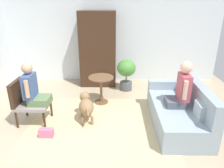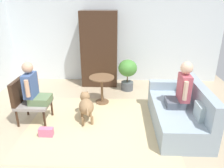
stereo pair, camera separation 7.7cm
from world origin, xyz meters
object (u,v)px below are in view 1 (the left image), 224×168
potted_plant (126,71)px  dog (86,105)px  handbag (46,133)px  person_on_armchair (33,88)px  round_end_table (101,85)px  armoire_cabinet (98,49)px  couch (180,111)px  armchair (26,99)px  person_on_couch (182,88)px

potted_plant → dog: bearing=-118.6°
dog → handbag: size_ratio=3.01×
person_on_armchair → handbag: bearing=-55.9°
dog → handbag: 0.94m
person_on_armchair → round_end_table: bearing=35.5°
armoire_cabinet → couch: bearing=-50.6°
person_on_armchair → armoire_cabinet: armoire_cabinet is taller
couch → dog: 1.90m
person_on_armchair → dog: size_ratio=1.08×
armchair → dog: (1.19, 0.09, -0.17)m
couch → round_end_table: (-1.64, 0.95, 0.16)m
person_on_armchair → handbag: 0.93m
armchair → potted_plant: armchair is taller
armchair → person_on_armchair: (0.17, -0.00, 0.25)m
couch → person_on_armchair: size_ratio=2.20×
round_end_table → potted_plant: bearing=52.2°
potted_plant → armoire_cabinet: armoire_cabinet is taller
person_on_couch → dog: bearing=175.4°
dog → couch: bearing=-3.7°
dog → armoire_cabinet: armoire_cabinet is taller
person_on_armchair → round_end_table: 1.60m
person_on_couch → handbag: size_ratio=3.44×
armchair → handbag: bearing=-45.2°
handbag → person_on_couch: bearing=10.4°
person_on_armchair → armoire_cabinet: bearing=62.7°
round_end_table → handbag: 1.75m
dog → potted_plant: 1.88m
couch → person_on_couch: bearing=-140.7°
armchair → handbag: armchair is taller
person_on_couch → round_end_table: bearing=148.9°
potted_plant → armoire_cabinet: 1.04m
person_on_couch → person_on_armchair: 2.89m
armchair → armoire_cabinet: armoire_cabinet is taller
couch → armchair: (-3.08, 0.04, 0.21)m
couch → handbag: (-2.56, -0.49, -0.22)m
armchair → armoire_cabinet: (1.28, 2.16, 0.54)m
round_end_table → dog: 0.87m
person_on_couch → round_end_table: size_ratio=1.34×
armchair → dog: bearing=4.3°
armchair → handbag: size_ratio=3.49×
potted_plant → armchair: bearing=-140.3°
couch → potted_plant: bearing=119.6°
person_on_couch → person_on_armchair: (-2.89, 0.06, -0.06)m
dog → person_on_armchair: bearing=-175.0°
potted_plant → couch: bearing=-60.4°
person_on_couch → person_on_armchair: size_ratio=1.05×
person_on_armchair → armchair: bearing=179.6°
person_on_armchair → handbag: (0.36, -0.53, -0.68)m
armchair → potted_plant: 2.71m
person_on_armchair → potted_plant: size_ratio=0.98×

